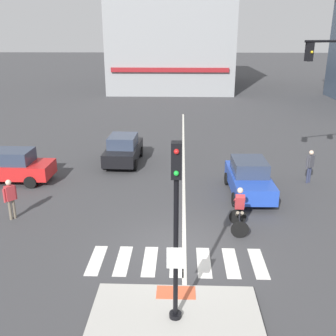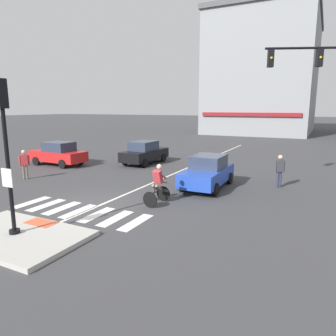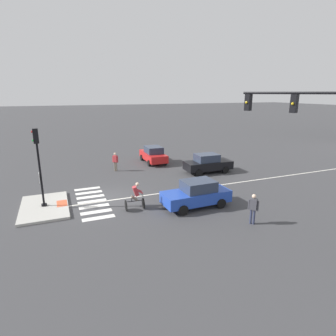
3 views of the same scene
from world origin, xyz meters
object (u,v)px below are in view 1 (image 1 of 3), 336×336
pedestrian_at_curb_left (10,196)px  pedestrian_waiting_far_side (310,164)px  car_red_cross_left (11,166)px  cyclist (239,209)px  car_black_westbound_far (123,149)px  signal_pole (176,219)px  car_blue_eastbound_mid (249,178)px

pedestrian_at_curb_left → pedestrian_waiting_far_side: 13.83m
car_red_cross_left → cyclist: (10.63, -4.81, 0.06)m
car_black_westbound_far → cyclist: cyclist is taller
signal_pole → car_red_cross_left: 13.11m
car_black_westbound_far → pedestrian_at_curb_left: size_ratio=2.49×
car_blue_eastbound_mid → pedestrian_waiting_far_side: 3.62m
car_blue_eastbound_mid → pedestrian_at_curb_left: pedestrian_at_curb_left is taller
signal_pole → pedestrian_at_curb_left: 8.98m
pedestrian_waiting_far_side → car_red_cross_left: bearing=-178.5°
car_black_westbound_far → car_blue_eastbound_mid: bearing=-34.9°
signal_pole → pedestrian_waiting_far_side: bearing=57.8°
signal_pole → pedestrian_at_curb_left: (-6.62, 5.74, -1.97)m
car_blue_eastbound_mid → cyclist: (-0.93, -3.56, 0.06)m
car_blue_eastbound_mid → pedestrian_at_curb_left: 10.25m
cyclist → pedestrian_at_curb_left: cyclist is taller
car_black_westbound_far → pedestrian_at_curb_left: 8.12m
car_black_westbound_far → pedestrian_at_curb_left: bearing=-115.0°
car_blue_eastbound_mid → pedestrian_waiting_far_side: size_ratio=2.48×
signal_pole → pedestrian_waiting_far_side: signal_pole is taller
car_blue_eastbound_mid → car_red_cross_left: 11.62m
cyclist → pedestrian_waiting_far_side: cyclist is taller
pedestrian_at_curb_left → pedestrian_waiting_far_side: (13.07, 4.52, 0.00)m
signal_pole → car_blue_eastbound_mid: bearing=69.6°
signal_pole → car_blue_eastbound_mid: 9.46m
car_black_westbound_far → pedestrian_waiting_far_side: 10.05m
car_red_cross_left → cyclist: 11.67m
car_blue_eastbound_mid → cyclist: cyclist is taller
signal_pole → pedestrian_at_curb_left: bearing=139.1°
car_black_westbound_far → car_blue_eastbound_mid: size_ratio=1.00×
signal_pole → pedestrian_waiting_far_side: size_ratio=2.78×
car_red_cross_left → pedestrian_waiting_far_side: bearing=1.5°
signal_pole → car_black_westbound_far: 13.65m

